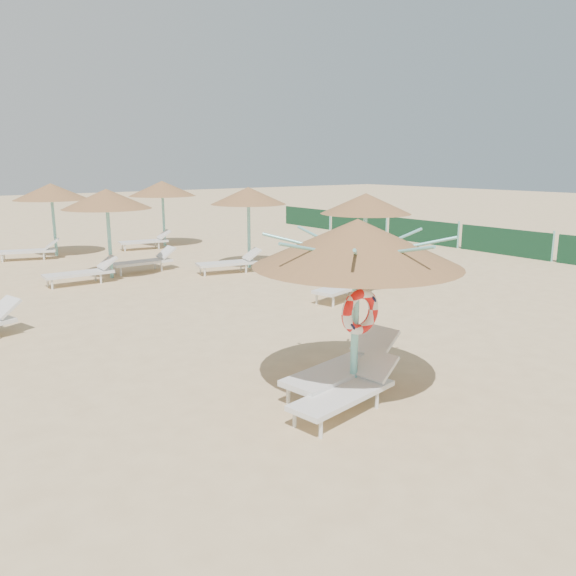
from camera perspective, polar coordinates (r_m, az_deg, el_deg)
ground at (r=8.70m, az=3.88°, el=-10.69°), size 120.00×120.00×0.00m
main_palapa at (r=7.98m, az=7.05°, el=4.47°), size 2.98×2.98×2.67m
lounger_main_a at (r=8.03m, az=6.14°, el=-10.30°), size 1.93×0.86×0.68m
lounger_main_b at (r=8.78m, az=5.89°, el=-7.84°), size 2.27×1.02×0.80m
palapa_field at (r=18.28m, az=-21.10°, el=8.21°), size 14.09×13.79×2.72m
windbreak_fence at (r=25.19m, az=13.50°, el=5.60°), size 0.08×19.84×1.10m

